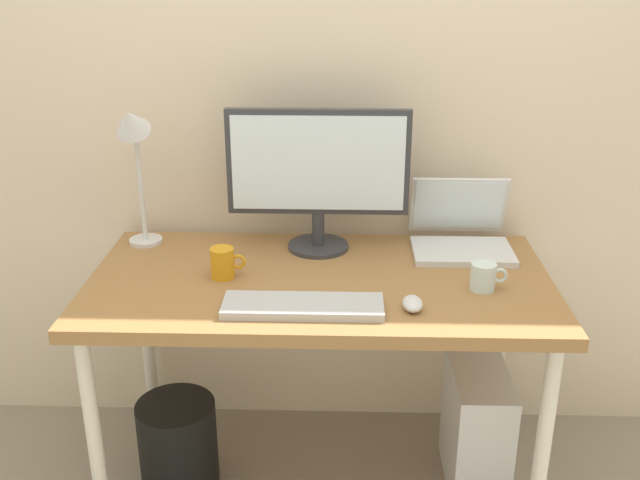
{
  "coord_description": "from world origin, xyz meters",
  "views": [
    {
      "loc": [
        0.06,
        -2.01,
        1.68
      ],
      "look_at": [
        0.0,
        0.0,
        0.88
      ],
      "focal_mm": 41.13,
      "sensor_mm": 36.0,
      "label": 1
    }
  ],
  "objects_px": {
    "monitor": "(318,171)",
    "wastebasket": "(178,443)",
    "glass_cup": "(484,277)",
    "laptop": "(461,231)",
    "coffee_mug": "(223,263)",
    "computer_tower": "(476,428)",
    "desk": "(320,297)",
    "desk_lamp": "(134,144)",
    "keyboard": "(303,306)",
    "mouse": "(413,304)"
  },
  "relations": [
    {
      "from": "monitor",
      "to": "laptop",
      "type": "height_order",
      "value": "monitor"
    },
    {
      "from": "monitor",
      "to": "coffee_mug",
      "type": "relative_size",
      "value": 5.43
    },
    {
      "from": "laptop",
      "to": "mouse",
      "type": "distance_m",
      "value": 0.5
    },
    {
      "from": "mouse",
      "to": "coffee_mug",
      "type": "xyz_separation_m",
      "value": [
        -0.55,
        0.19,
        0.03
      ]
    },
    {
      "from": "desk",
      "to": "coffee_mug",
      "type": "distance_m",
      "value": 0.31
    },
    {
      "from": "laptop",
      "to": "desk_lamp",
      "type": "relative_size",
      "value": 0.66
    },
    {
      "from": "monitor",
      "to": "wastebasket",
      "type": "distance_m",
      "value": 1.02
    },
    {
      "from": "desk",
      "to": "mouse",
      "type": "distance_m",
      "value": 0.34
    },
    {
      "from": "laptop",
      "to": "desk_lamp",
      "type": "bearing_deg",
      "value": -178.91
    },
    {
      "from": "laptop",
      "to": "computer_tower",
      "type": "height_order",
      "value": "laptop"
    },
    {
      "from": "computer_tower",
      "to": "desk",
      "type": "bearing_deg",
      "value": -177.88
    },
    {
      "from": "desk_lamp",
      "to": "glass_cup",
      "type": "relative_size",
      "value": 4.53
    },
    {
      "from": "desk",
      "to": "keyboard",
      "type": "relative_size",
      "value": 3.16
    },
    {
      "from": "desk_lamp",
      "to": "wastebasket",
      "type": "bearing_deg",
      "value": -63.02
    },
    {
      "from": "desk_lamp",
      "to": "coffee_mug",
      "type": "height_order",
      "value": "desk_lamp"
    },
    {
      "from": "laptop",
      "to": "desk_lamp",
      "type": "xyz_separation_m",
      "value": [
        -1.05,
        -0.02,
        0.29
      ]
    },
    {
      "from": "keyboard",
      "to": "wastebasket",
      "type": "relative_size",
      "value": 1.47
    },
    {
      "from": "monitor",
      "to": "wastebasket",
      "type": "xyz_separation_m",
      "value": [
        -0.46,
        -0.24,
        -0.87
      ]
    },
    {
      "from": "keyboard",
      "to": "wastebasket",
      "type": "bearing_deg",
      "value": 154.16
    },
    {
      "from": "monitor",
      "to": "mouse",
      "type": "relative_size",
      "value": 6.45
    },
    {
      "from": "desk",
      "to": "laptop",
      "type": "relative_size",
      "value": 4.34
    },
    {
      "from": "desk",
      "to": "wastebasket",
      "type": "xyz_separation_m",
      "value": [
        -0.47,
        -0.01,
        -0.54
      ]
    },
    {
      "from": "monitor",
      "to": "desk_lamp",
      "type": "xyz_separation_m",
      "value": [
        -0.58,
        0.0,
        0.08
      ]
    },
    {
      "from": "monitor",
      "to": "wastebasket",
      "type": "bearing_deg",
      "value": -152.63
    },
    {
      "from": "keyboard",
      "to": "coffee_mug",
      "type": "bearing_deg",
      "value": 139.96
    },
    {
      "from": "laptop",
      "to": "glass_cup",
      "type": "relative_size",
      "value": 2.98
    },
    {
      "from": "desk_lamp",
      "to": "computer_tower",
      "type": "xyz_separation_m",
      "value": [
        1.11,
        -0.21,
        -0.9
      ]
    },
    {
      "from": "laptop",
      "to": "computer_tower",
      "type": "distance_m",
      "value": 0.65
    },
    {
      "from": "desk",
      "to": "laptop",
      "type": "bearing_deg",
      "value": 28.67
    },
    {
      "from": "coffee_mug",
      "to": "computer_tower",
      "type": "xyz_separation_m",
      "value": [
        0.8,
        0.03,
        -0.6
      ]
    },
    {
      "from": "monitor",
      "to": "wastebasket",
      "type": "height_order",
      "value": "monitor"
    },
    {
      "from": "computer_tower",
      "to": "wastebasket",
      "type": "distance_m",
      "value": 0.99
    },
    {
      "from": "keyboard",
      "to": "wastebasket",
      "type": "distance_m",
      "value": 0.79
    },
    {
      "from": "desk",
      "to": "monitor",
      "type": "bearing_deg",
      "value": 93.27
    },
    {
      "from": "keyboard",
      "to": "coffee_mug",
      "type": "relative_size",
      "value": 4.11
    },
    {
      "from": "desk_lamp",
      "to": "mouse",
      "type": "xyz_separation_m",
      "value": [
        0.86,
        -0.43,
        -0.33
      ]
    },
    {
      "from": "glass_cup",
      "to": "laptop",
      "type": "bearing_deg",
      "value": 93.69
    },
    {
      "from": "glass_cup",
      "to": "computer_tower",
      "type": "relative_size",
      "value": 0.26
    },
    {
      "from": "glass_cup",
      "to": "wastebasket",
      "type": "bearing_deg",
      "value": 176.31
    },
    {
      "from": "laptop",
      "to": "coffee_mug",
      "type": "relative_size",
      "value": 2.99
    },
    {
      "from": "desk_lamp",
      "to": "mouse",
      "type": "bearing_deg",
      "value": -26.88
    },
    {
      "from": "desk",
      "to": "laptop",
      "type": "xyz_separation_m",
      "value": [
        0.45,
        0.25,
        0.12
      ]
    },
    {
      "from": "desk",
      "to": "glass_cup",
      "type": "height_order",
      "value": "glass_cup"
    },
    {
      "from": "computer_tower",
      "to": "wastebasket",
      "type": "relative_size",
      "value": 1.4
    },
    {
      "from": "laptop",
      "to": "keyboard",
      "type": "height_order",
      "value": "laptop"
    },
    {
      "from": "desk_lamp",
      "to": "keyboard",
      "type": "relative_size",
      "value": 1.11
    },
    {
      "from": "monitor",
      "to": "desk_lamp",
      "type": "distance_m",
      "value": 0.59
    },
    {
      "from": "keyboard",
      "to": "computer_tower",
      "type": "xyz_separation_m",
      "value": [
        0.55,
        0.24,
        -0.56
      ]
    },
    {
      "from": "computer_tower",
      "to": "coffee_mug",
      "type": "bearing_deg",
      "value": -177.93
    },
    {
      "from": "laptop",
      "to": "glass_cup",
      "type": "xyz_separation_m",
      "value": [
        0.02,
        -0.32,
        -0.02
      ]
    }
  ]
}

